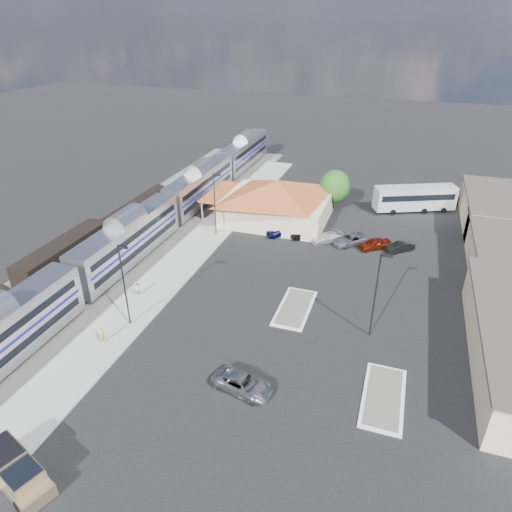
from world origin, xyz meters
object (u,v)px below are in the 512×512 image
(suv, at_px, (243,383))
(coach_bus, at_px, (415,197))
(pickup_truck, at_px, (16,472))
(station_depot, at_px, (276,200))

(suv, height_order, coach_bus, coach_bus)
(pickup_truck, height_order, coach_bus, coach_bus)
(suv, relative_size, coach_bus, 0.42)
(suv, xyz_separation_m, coach_bus, (12.17, 44.86, 1.59))
(coach_bus, bearing_deg, pickup_truck, 133.76)
(station_depot, bearing_deg, coach_bus, 27.14)
(station_depot, distance_m, coach_bus, 21.98)
(pickup_truck, distance_m, coach_bus, 62.16)
(coach_bus, bearing_deg, suv, 140.78)
(station_depot, height_order, suv, station_depot)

